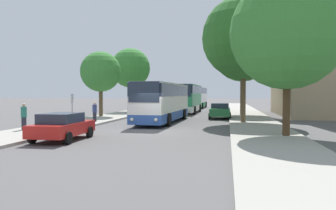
{
  "coord_description": "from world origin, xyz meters",
  "views": [
    {
      "loc": [
        4.83,
        -20.92,
        2.45
      ],
      "look_at": [
        -1.1,
        11.64,
        1.31
      ],
      "focal_mm": 35.0,
      "sensor_mm": 36.0,
      "label": 1
    }
  ],
  "objects_px": {
    "tree_left_near": "(130,68)",
    "tree_right_mid": "(242,52)",
    "bus_middle": "(187,98)",
    "bus_front": "(163,102)",
    "pedestrian_waiting_near": "(95,112)",
    "tree_right_near": "(287,33)",
    "parked_car_left_curb": "(62,126)",
    "tree_left_far": "(101,72)",
    "pedestrian_waiting_far": "(24,116)",
    "bus_stop_sign": "(72,106)",
    "parked_car_right_near": "(220,111)",
    "tree_right_far": "(244,38)",
    "bus_rear": "(197,97)"
  },
  "relations": [
    {
      "from": "bus_middle",
      "to": "parked_car_right_near",
      "type": "bearing_deg",
      "value": -64.02
    },
    {
      "from": "tree_left_near",
      "to": "tree_right_mid",
      "type": "xyz_separation_m",
      "value": [
        14.1,
        -4.62,
        1.17
      ]
    },
    {
      "from": "pedestrian_waiting_far",
      "to": "tree_left_far",
      "type": "distance_m",
      "value": 13.54
    },
    {
      "from": "pedestrian_waiting_far",
      "to": "tree_left_far",
      "type": "relative_size",
      "value": 0.25
    },
    {
      "from": "tree_left_far",
      "to": "bus_front",
      "type": "bearing_deg",
      "value": -29.95
    },
    {
      "from": "tree_right_near",
      "to": "tree_right_mid",
      "type": "xyz_separation_m",
      "value": [
        -1.63,
        17.85,
        1.18
      ]
    },
    {
      "from": "pedestrian_waiting_near",
      "to": "parked_car_left_curb",
      "type": "bearing_deg",
      "value": 86.67
    },
    {
      "from": "pedestrian_waiting_far",
      "to": "tree_left_near",
      "type": "distance_m",
      "value": 23.02
    },
    {
      "from": "pedestrian_waiting_near",
      "to": "tree_right_near",
      "type": "distance_m",
      "value": 16.11
    },
    {
      "from": "parked_car_left_curb",
      "to": "bus_front",
      "type": "bearing_deg",
      "value": 74.88
    },
    {
      "from": "tree_right_near",
      "to": "bus_stop_sign",
      "type": "bearing_deg",
      "value": 167.61
    },
    {
      "from": "bus_front",
      "to": "tree_left_far",
      "type": "height_order",
      "value": "tree_left_far"
    },
    {
      "from": "tree_left_far",
      "to": "tree_right_near",
      "type": "height_order",
      "value": "tree_right_near"
    },
    {
      "from": "bus_stop_sign",
      "to": "tree_right_mid",
      "type": "distance_m",
      "value": 20.13
    },
    {
      "from": "parked_car_left_curb",
      "to": "pedestrian_waiting_far",
      "type": "xyz_separation_m",
      "value": [
        -4.28,
        3.04,
        0.24
      ]
    },
    {
      "from": "bus_rear",
      "to": "pedestrian_waiting_far",
      "type": "distance_m",
      "value": 38.46
    },
    {
      "from": "bus_middle",
      "to": "tree_left_far",
      "type": "bearing_deg",
      "value": -127.16
    },
    {
      "from": "bus_middle",
      "to": "tree_right_mid",
      "type": "relative_size",
      "value": 1.1
    },
    {
      "from": "parked_car_right_near",
      "to": "pedestrian_waiting_far",
      "type": "xyz_separation_m",
      "value": [
        -12.07,
        -13.72,
        0.21
      ]
    },
    {
      "from": "tree_right_far",
      "to": "tree_right_near",
      "type": "bearing_deg",
      "value": -77.29
    },
    {
      "from": "bus_rear",
      "to": "pedestrian_waiting_near",
      "type": "bearing_deg",
      "value": -98.57
    },
    {
      "from": "parked_car_left_curb",
      "to": "tree_right_far",
      "type": "xyz_separation_m",
      "value": [
        9.78,
        11.64,
        6.26
      ]
    },
    {
      "from": "parked_car_left_curb",
      "to": "tree_left_far",
      "type": "distance_m",
      "value": 17.1
    },
    {
      "from": "tree_right_far",
      "to": "parked_car_left_curb",
      "type": "bearing_deg",
      "value": -130.04
    },
    {
      "from": "tree_right_near",
      "to": "tree_right_far",
      "type": "bearing_deg",
      "value": 102.71
    },
    {
      "from": "bus_front",
      "to": "tree_left_near",
      "type": "xyz_separation_m",
      "value": [
        -7.07,
        13.74,
        4.03
      ]
    },
    {
      "from": "bus_rear",
      "to": "tree_left_far",
      "type": "height_order",
      "value": "tree_left_far"
    },
    {
      "from": "tree_right_near",
      "to": "tree_left_near",
      "type": "bearing_deg",
      "value": 124.99
    },
    {
      "from": "tree_left_far",
      "to": "bus_stop_sign",
      "type": "bearing_deg",
      "value": -79.84
    },
    {
      "from": "bus_stop_sign",
      "to": "tree_left_near",
      "type": "distance_m",
      "value": 19.85
    },
    {
      "from": "bus_middle",
      "to": "bus_stop_sign",
      "type": "distance_m",
      "value": 20.69
    },
    {
      "from": "pedestrian_waiting_far",
      "to": "tree_right_far",
      "type": "xyz_separation_m",
      "value": [
        14.06,
        8.6,
        6.01
      ]
    },
    {
      "from": "bus_stop_sign",
      "to": "bus_rear",
      "type": "bearing_deg",
      "value": 80.35
    },
    {
      "from": "parked_car_right_near",
      "to": "tree_right_near",
      "type": "bearing_deg",
      "value": 105.67
    },
    {
      "from": "pedestrian_waiting_far",
      "to": "tree_left_far",
      "type": "xyz_separation_m",
      "value": [
        -0.04,
        13.02,
        3.7
      ]
    },
    {
      "from": "bus_rear",
      "to": "tree_right_mid",
      "type": "height_order",
      "value": "tree_right_mid"
    },
    {
      "from": "tree_right_mid",
      "to": "bus_rear",
      "type": "bearing_deg",
      "value": 108.88
    },
    {
      "from": "bus_middle",
      "to": "tree_right_mid",
      "type": "bearing_deg",
      "value": -36.62
    },
    {
      "from": "bus_front",
      "to": "bus_middle",
      "type": "relative_size",
      "value": 1.07
    },
    {
      "from": "tree_left_near",
      "to": "tree_right_near",
      "type": "height_order",
      "value": "tree_right_near"
    },
    {
      "from": "parked_car_right_near",
      "to": "bus_stop_sign",
      "type": "relative_size",
      "value": 1.84
    },
    {
      "from": "parked_car_left_curb",
      "to": "pedestrian_waiting_near",
      "type": "xyz_separation_m",
      "value": [
        -2.24,
        9.52,
        0.2
      ]
    },
    {
      "from": "bus_front",
      "to": "tree_left_near",
      "type": "relative_size",
      "value": 1.43
    },
    {
      "from": "bus_rear",
      "to": "tree_left_near",
      "type": "distance_m",
      "value": 17.3
    },
    {
      "from": "bus_rear",
      "to": "pedestrian_waiting_near",
      "type": "distance_m",
      "value": 31.71
    },
    {
      "from": "bus_front",
      "to": "tree_right_far",
      "type": "bearing_deg",
      "value": 0.61
    },
    {
      "from": "bus_stop_sign",
      "to": "pedestrian_waiting_far",
      "type": "height_order",
      "value": "bus_stop_sign"
    },
    {
      "from": "pedestrian_waiting_far",
      "to": "tree_left_near",
      "type": "height_order",
      "value": "tree_left_near"
    },
    {
      "from": "bus_front",
      "to": "parked_car_right_near",
      "type": "bearing_deg",
      "value": 48.36
    },
    {
      "from": "parked_car_right_near",
      "to": "tree_right_near",
      "type": "xyz_separation_m",
      "value": [
        3.92,
        -13.68,
        5.0
      ]
    }
  ]
}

